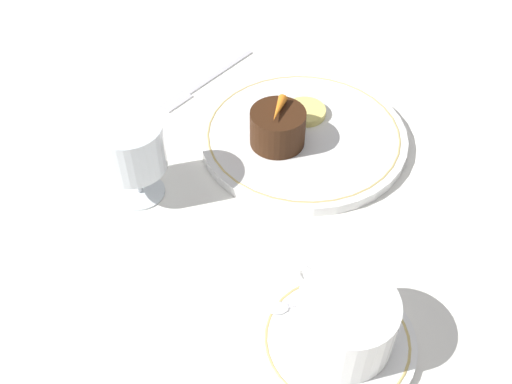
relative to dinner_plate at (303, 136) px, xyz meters
name	(u,v)px	position (x,y,z in m)	size (l,w,h in m)	color
ground_plane	(278,145)	(0.01, 0.03, -0.01)	(3.00, 3.00, 0.00)	white
dinner_plate	(303,136)	(0.00, 0.00, 0.00)	(0.28, 0.28, 0.01)	white
saucer	(337,341)	(-0.26, 0.17, 0.00)	(0.16, 0.16, 0.01)	white
coffee_cup	(346,320)	(-0.26, 0.16, 0.04)	(0.12, 0.10, 0.06)	white
spoon	(310,302)	(-0.21, 0.16, 0.00)	(0.05, 0.11, 0.00)	silver
wine_glass	(132,151)	(0.04, 0.23, 0.06)	(0.08, 0.08, 0.11)	silver
fork	(199,85)	(0.19, 0.05, -0.01)	(0.06, 0.19, 0.01)	silver
dessert_cake	(278,128)	(0.01, 0.04, 0.03)	(0.07, 0.07, 0.05)	#381E0F
carrot_garnish	(278,109)	(0.01, 0.04, 0.06)	(0.04, 0.04, 0.01)	orange
pineapple_slice	(305,112)	(0.03, -0.03, 0.01)	(0.06, 0.06, 0.01)	#EFE075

